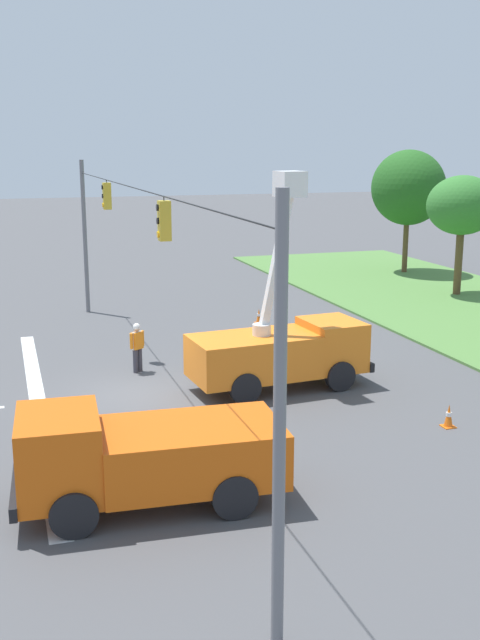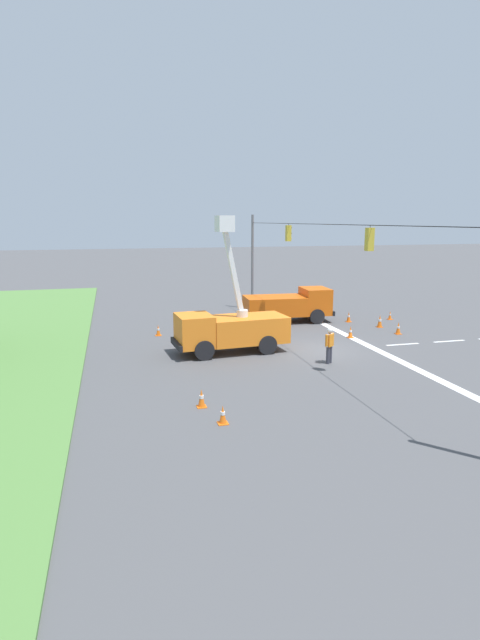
# 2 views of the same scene
# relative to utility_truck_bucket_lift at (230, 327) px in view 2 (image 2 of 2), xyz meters

# --- Properties ---
(ground_plane) EXTENTS (200.00, 200.00, 0.00)m
(ground_plane) POSITION_rel_utility_truck_bucket_lift_xyz_m (-0.79, -4.69, -1.38)
(ground_plane) COLOR #4C4C4F
(lane_markings) EXTENTS (17.60, 15.25, 0.01)m
(lane_markings) POSITION_rel_utility_truck_bucket_lift_xyz_m (-0.79, -9.20, -1.37)
(lane_markings) COLOR silver
(lane_markings) RESTS_ON ground
(signal_gantry) EXTENTS (26.20, 0.33, 7.20)m
(signal_gantry) POSITION_rel_utility_truck_bucket_lift_xyz_m (-0.76, -4.69, 2.87)
(signal_gantry) COLOR slate
(signal_gantry) RESTS_ON ground
(utility_truck_bucket_lift) EXTENTS (2.69, 6.05, 7.03)m
(utility_truck_bucket_lift) POSITION_rel_utility_truck_bucket_lift_xyz_m (0.00, 0.00, 0.00)
(utility_truck_bucket_lift) COLOR orange
(utility_truck_bucket_lift) RESTS_ON ground
(utility_truck_support_near) EXTENTS (2.78, 6.02, 2.26)m
(utility_truck_support_near) POSITION_rel_utility_truck_bucket_lift_xyz_m (6.83, -5.82, -0.20)
(utility_truck_support_near) COLOR #D6560F
(utility_truck_support_near) RESTS_ON ground
(road_worker) EXTENTS (0.42, 0.56, 1.77)m
(road_worker) POSITION_rel_utility_truck_bucket_lift_xyz_m (-3.20, -4.17, -0.38)
(road_worker) COLOR #383842
(road_worker) RESTS_ON ground
(traffic_cone_foreground_left) EXTENTS (0.36, 0.36, 0.70)m
(traffic_cone_foreground_left) POSITION_rel_utility_truck_bucket_lift_xyz_m (-7.34, 2.82, -1.04)
(traffic_cone_foreground_left) COLOR orange
(traffic_cone_foreground_left) RESTS_ON ground
(traffic_cone_foreground_right) EXTENTS (0.36, 0.36, 0.75)m
(traffic_cone_foreground_right) POSITION_rel_utility_truck_bucket_lift_xyz_m (1.57, -10.89, -1.01)
(traffic_cone_foreground_right) COLOR orange
(traffic_cone_foreground_right) RESTS_ON ground
(traffic_cone_mid_left) EXTENTS (0.36, 0.36, 0.67)m
(traffic_cone_mid_left) POSITION_rel_utility_truck_bucket_lift_xyz_m (4.80, 3.27, -1.05)
(traffic_cone_mid_left) COLOR orange
(traffic_cone_mid_left) RESTS_ON ground
(traffic_cone_mid_right) EXTENTS (0.36, 0.36, 0.60)m
(traffic_cone_mid_right) POSITION_rel_utility_truck_bucket_lift_xyz_m (5.76, -12.84, -1.10)
(traffic_cone_mid_right) COLOR orange
(traffic_cone_mid_right) RESTS_ON ground
(traffic_cone_near_bucket) EXTENTS (0.36, 0.36, 0.66)m
(traffic_cone_near_bucket) POSITION_rel_utility_truck_bucket_lift_xyz_m (-9.04, 2.39, -1.05)
(traffic_cone_near_bucket) COLOR orange
(traffic_cone_near_bucket) RESTS_ON ground
(traffic_cone_lane_edge_a) EXTENTS (0.36, 0.36, 0.81)m
(traffic_cone_lane_edge_a) POSITION_rel_utility_truck_bucket_lift_xyz_m (3.62, -10.81, -0.97)
(traffic_cone_lane_edge_a) COLOR orange
(traffic_cone_lane_edge_a) RESTS_ON ground
(traffic_cone_lane_edge_b) EXTENTS (0.36, 0.36, 0.69)m
(traffic_cone_lane_edge_b) POSITION_rel_utility_truck_bucket_lift_xyz_m (1.43, -7.64, -1.04)
(traffic_cone_lane_edge_b) COLOR orange
(traffic_cone_lane_edge_b) RESTS_ON ground
(traffic_cone_centre_line) EXTENTS (0.36, 0.36, 0.70)m
(traffic_cone_centre_line) POSITION_rel_utility_truck_bucket_lift_xyz_m (5.68, -9.65, -1.03)
(traffic_cone_centre_line) COLOR orange
(traffic_cone_centre_line) RESTS_ON ground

